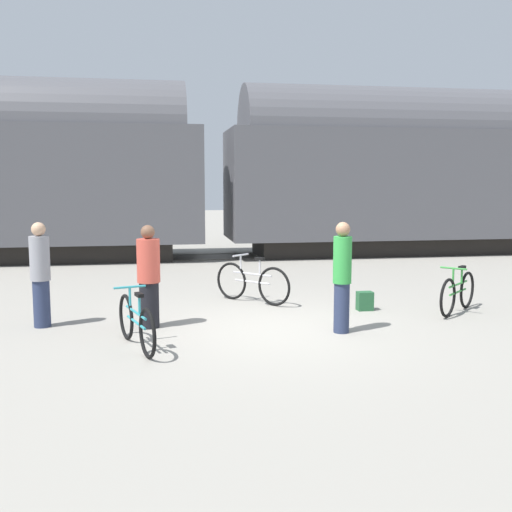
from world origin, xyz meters
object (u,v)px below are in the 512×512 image
freight_train (215,166)px  bicycle_green (458,293)px  person_in_green (342,276)px  bicycle_silver (252,283)px  person_in_grey (40,274)px  backpack (365,301)px  person_in_red (149,277)px  bicycle_teal (136,323)px

freight_train → bicycle_green: bearing=-68.3°
freight_train → person_in_green: freight_train is taller
freight_train → bicycle_silver: (-0.01, -7.18, -2.39)m
bicycle_silver → person_in_green: size_ratio=0.79×
person_in_grey → backpack: 5.59m
freight_train → person_in_grey: size_ratio=14.09×
person_in_red → bicycle_teal: bearing=167.5°
person_in_green → backpack: 1.87m
bicycle_teal → person_in_red: (0.17, 1.20, 0.46)m
bicycle_silver → bicycle_teal: bicycle_silver is taller
person_in_green → person_in_red: person_in_green is taller
backpack → person_in_grey: bearing=-176.7°
bicycle_green → backpack: 1.64m
bicycle_teal → person_in_red: bearing=81.8°
bicycle_green → bicycle_teal: bearing=-166.0°
freight_train → bicycle_green: (3.44, -8.68, -2.42)m
freight_train → bicycle_green: 9.64m
bicycle_teal → backpack: (4.01, 1.85, -0.19)m
bicycle_green → backpack: bearing=163.7°
bicycle_silver → person_in_red: bearing=-138.9°
person_in_grey → person_in_green: person_in_green is taller
backpack → person_in_red: bearing=-170.4°
freight_train → bicycle_green: size_ratio=18.93×
person_in_grey → bicycle_silver: bearing=112.3°
bicycle_teal → backpack: 4.42m
bicycle_silver → person_in_red: 2.61m
bicycle_silver → bicycle_teal: size_ratio=0.80×
backpack → freight_train: bearing=102.9°
freight_train → person_in_red: (-1.95, -8.87, -1.96)m
person_in_green → backpack: size_ratio=5.03×
bicycle_green → person_in_grey: (-7.10, 0.13, 0.49)m
bicycle_teal → freight_train: bearing=78.1°
person_in_grey → person_in_green: (4.62, -1.15, 0.03)m
person_in_green → person_in_red: bearing=66.8°
person_in_green → bicycle_silver: bearing=13.9°
person_in_red → bicycle_silver: bearing=-53.2°
person_in_red → person_in_green: bearing=-110.0°
bicycle_green → bicycle_teal: size_ratio=0.74×
bicycle_teal → person_in_red: person_in_red is taller
person_in_green → backpack: person_in_green is taller
bicycle_teal → person_in_grey: (-1.53, 1.53, 0.49)m
bicycle_silver → person_in_grey: (-3.64, -1.36, 0.46)m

